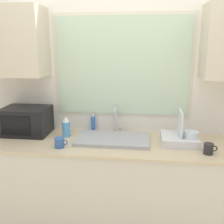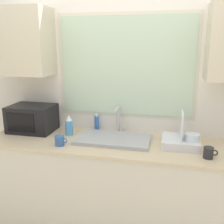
{
  "view_description": "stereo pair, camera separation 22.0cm",
  "coord_description": "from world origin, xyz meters",
  "px_view_note": "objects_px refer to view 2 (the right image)",
  "views": [
    {
      "loc": [
        0.2,
        -1.84,
        1.78
      ],
      "look_at": [
        -0.06,
        0.28,
        1.22
      ],
      "focal_mm": 42.0,
      "sensor_mm": 36.0,
      "label": 1
    },
    {
      "loc": [
        0.42,
        -1.8,
        1.78
      ],
      "look_at": [
        -0.06,
        0.28,
        1.22
      ],
      "focal_mm": 42.0,
      "sensor_mm": 36.0,
      "label": 2
    }
  ],
  "objects_px": {
    "microwave": "(32,118)",
    "dish_rack": "(182,140)",
    "faucet": "(118,118)",
    "soap_bottle": "(97,123)",
    "spray_bottle": "(69,125)",
    "mug_near_sink": "(60,141)"
  },
  "relations": [
    {
      "from": "microwave",
      "to": "dish_rack",
      "type": "distance_m",
      "value": 1.43
    },
    {
      "from": "faucet",
      "to": "soap_bottle",
      "type": "relative_size",
      "value": 1.52
    },
    {
      "from": "microwave",
      "to": "dish_rack",
      "type": "bearing_deg",
      "value": -3.7
    },
    {
      "from": "microwave",
      "to": "spray_bottle",
      "type": "xyz_separation_m",
      "value": [
        0.39,
        -0.03,
        -0.04
      ]
    },
    {
      "from": "microwave",
      "to": "mug_near_sink",
      "type": "distance_m",
      "value": 0.52
    },
    {
      "from": "faucet",
      "to": "dish_rack",
      "type": "relative_size",
      "value": 0.86
    },
    {
      "from": "mug_near_sink",
      "to": "spray_bottle",
      "type": "bearing_deg",
      "value": 94.71
    },
    {
      "from": "faucet",
      "to": "spray_bottle",
      "type": "relative_size",
      "value": 1.4
    },
    {
      "from": "microwave",
      "to": "mug_near_sink",
      "type": "relative_size",
      "value": 3.83
    },
    {
      "from": "soap_bottle",
      "to": "faucet",
      "type": "bearing_deg",
      "value": -9.27
    },
    {
      "from": "dish_rack",
      "to": "soap_bottle",
      "type": "distance_m",
      "value": 0.84
    },
    {
      "from": "faucet",
      "to": "soap_bottle",
      "type": "distance_m",
      "value": 0.24
    },
    {
      "from": "spray_bottle",
      "to": "dish_rack",
      "type": "bearing_deg",
      "value": -3.51
    },
    {
      "from": "faucet",
      "to": "spray_bottle",
      "type": "bearing_deg",
      "value": -163.45
    },
    {
      "from": "microwave",
      "to": "spray_bottle",
      "type": "height_order",
      "value": "microwave"
    },
    {
      "from": "microwave",
      "to": "dish_rack",
      "type": "height_order",
      "value": "dish_rack"
    },
    {
      "from": "microwave",
      "to": "dish_rack",
      "type": "relative_size",
      "value": 1.37
    },
    {
      "from": "faucet",
      "to": "microwave",
      "type": "xyz_separation_m",
      "value": [
        -0.84,
        -0.1,
        -0.02
      ]
    },
    {
      "from": "faucet",
      "to": "microwave",
      "type": "relative_size",
      "value": 0.63
    },
    {
      "from": "microwave",
      "to": "soap_bottle",
      "type": "relative_size",
      "value": 2.43
    },
    {
      "from": "soap_bottle",
      "to": "mug_near_sink",
      "type": "xyz_separation_m",
      "value": [
        -0.2,
        -0.44,
        -0.04
      ]
    },
    {
      "from": "dish_rack",
      "to": "faucet",
      "type": "bearing_deg",
      "value": 161.43
    }
  ]
}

